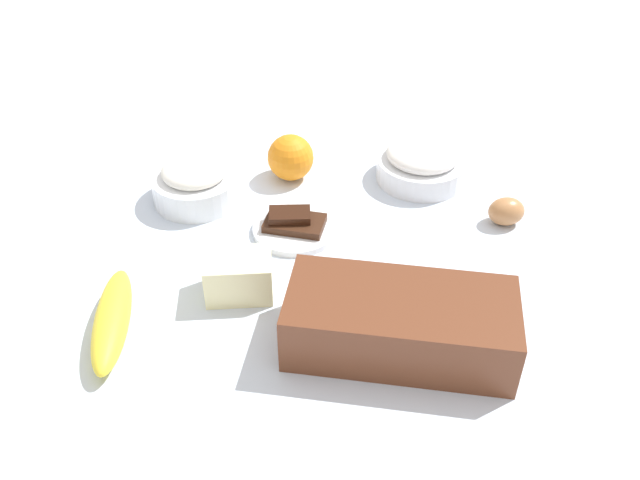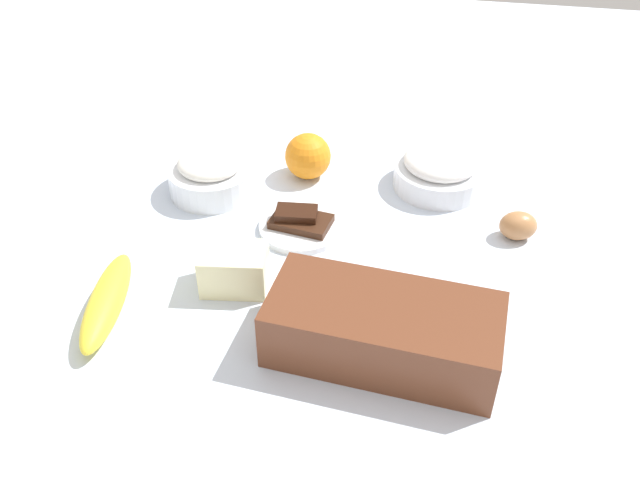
{
  "view_description": "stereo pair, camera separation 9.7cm",
  "coord_description": "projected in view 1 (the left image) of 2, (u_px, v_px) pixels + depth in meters",
  "views": [
    {
      "loc": [
        -0.05,
        0.76,
        0.63
      ],
      "look_at": [
        0.0,
        0.0,
        0.04
      ],
      "focal_mm": 38.25,
      "sensor_mm": 36.0,
      "label": 1
    },
    {
      "loc": [
        -0.14,
        0.75,
        0.63
      ],
      "look_at": [
        0.0,
        0.0,
        0.04
      ],
      "focal_mm": 38.25,
      "sensor_mm": 36.0,
      "label": 2
    }
  ],
  "objects": [
    {
      "name": "ground_plane",
      "position": [
        320.0,
        267.0,
        1.0
      ],
      "size": [
        2.4,
        2.4,
        0.02
      ],
      "primitive_type": "cube",
      "color": "silver"
    },
    {
      "name": "loaf_pan",
      "position": [
        400.0,
        322.0,
        0.83
      ],
      "size": [
        0.29,
        0.15,
        0.08
      ],
      "rotation": [
        0.0,
        0.0,
        -0.09
      ],
      "color": "brown",
      "rests_on": "ground_plane"
    },
    {
      "name": "flour_bowl",
      "position": [
        196.0,
        182.0,
        1.1
      ],
      "size": [
        0.14,
        0.14,
        0.07
      ],
      "color": "white",
      "rests_on": "ground_plane"
    },
    {
      "name": "sugar_bowl",
      "position": [
        422.0,
        162.0,
        1.15
      ],
      "size": [
        0.15,
        0.15,
        0.07
      ],
      "color": "white",
      "rests_on": "ground_plane"
    },
    {
      "name": "banana",
      "position": [
        112.0,
        320.0,
        0.87
      ],
      "size": [
        0.07,
        0.19,
        0.04
      ],
      "primitive_type": "ellipsoid",
      "rotation": [
        0.0,
        0.0,
        1.73
      ],
      "color": "yellow",
      "rests_on": "ground_plane"
    },
    {
      "name": "orange_fruit",
      "position": [
        291.0,
        158.0,
        1.15
      ],
      "size": [
        0.08,
        0.08,
        0.08
      ],
      "primitive_type": "sphere",
      "color": "orange",
      "rests_on": "ground_plane"
    },
    {
      "name": "butter_block",
      "position": [
        239.0,
        276.0,
        0.92
      ],
      "size": [
        0.1,
        0.08,
        0.06
      ],
      "primitive_type": "cube",
      "rotation": [
        0.0,
        0.0,
        0.13
      ],
      "color": "#F4EDB2",
      "rests_on": "ground_plane"
    },
    {
      "name": "egg_near_butter",
      "position": [
        506.0,
        211.0,
        1.05
      ],
      "size": [
        0.06,
        0.05,
        0.04
      ],
      "primitive_type": "ellipsoid",
      "rotation": [
        0.0,
        1.57,
        0.19
      ],
      "color": "#B07748",
      "rests_on": "ground_plane"
    },
    {
      "name": "chocolate_plate",
      "position": [
        294.0,
        226.0,
        1.04
      ],
      "size": [
        0.13,
        0.13,
        0.03
      ],
      "color": "white",
      "rests_on": "ground_plane"
    }
  ]
}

